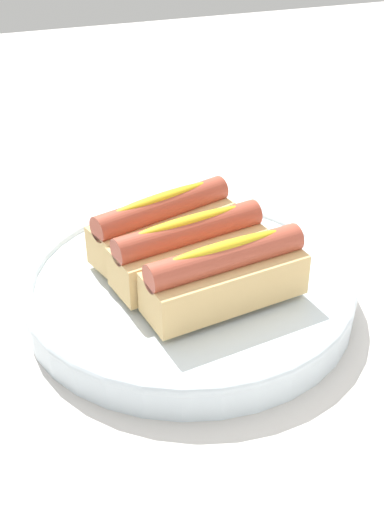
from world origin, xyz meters
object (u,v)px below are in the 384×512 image
object	(u,v)px
serving_bowl	(192,287)
hotdog_back	(192,249)
hotdog_front	(163,225)
hotdog_side	(225,276)

from	to	relation	value
serving_bowl	hotdog_back	size ratio (longest dim) A/B	2.06
hotdog_front	hotdog_side	bearing A→B (deg)	102.33
serving_bowl	hotdog_front	xyz separation A→B (m)	(0.01, -0.05, 0.04)
hotdog_front	hotdog_back	size ratio (longest dim) A/B	1.01
hotdog_back	hotdog_side	distance (m)	0.05
serving_bowl	hotdog_front	world-z (taller)	hotdog_front
serving_bowl	hotdog_front	bearing A→B (deg)	-77.67
serving_bowl	hotdog_front	distance (m)	0.07
serving_bowl	hotdog_back	xyz separation A→B (m)	(-0.00, -0.00, 0.04)
hotdog_front	serving_bowl	bearing A→B (deg)	102.33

